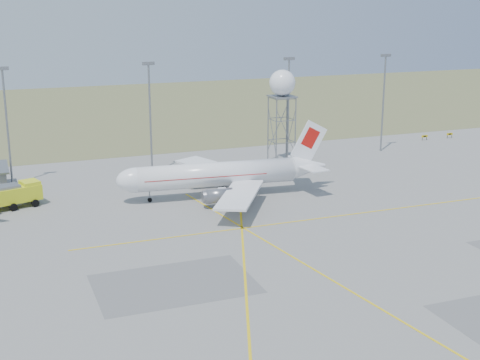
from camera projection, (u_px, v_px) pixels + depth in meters
name	position (u px, v px, depth m)	size (l,w,h in m)	color
ground	(399.00, 311.00, 69.59)	(400.00, 400.00, 0.00)	gray
grass_strip	(125.00, 110.00, 195.65)	(400.00, 120.00, 0.03)	#5F6C3B
mast_a	(6.00, 117.00, 113.70)	(2.20, 0.50, 20.50)	gray
mast_b	(150.00, 108.00, 122.39)	(2.20, 0.50, 20.50)	gray
mast_c	(288.00, 100.00, 132.12)	(2.20, 0.50, 20.50)	gray
mast_d	(384.00, 95.00, 139.76)	(2.20, 0.50, 20.50)	gray
taxi_sign_near	(425.00, 136.00, 153.51)	(1.60, 0.17, 1.20)	black
taxi_sign_far	(450.00, 134.00, 155.94)	(1.60, 0.17, 1.20)	black
airliner_main	(220.00, 175.00, 108.94)	(35.41, 34.29, 12.05)	white
radar_tower	(282.00, 111.00, 130.18)	(5.06, 5.06, 18.33)	gray
fire_truck	(11.00, 197.00, 103.32)	(10.17, 6.05, 3.86)	yellow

